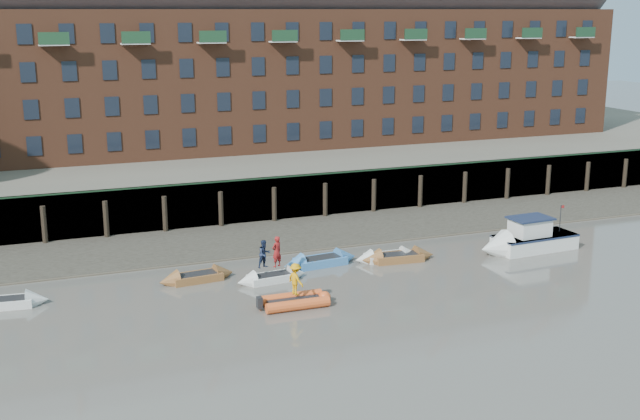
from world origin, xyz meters
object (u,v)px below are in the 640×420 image
rowboat_0 (3,303)px  person_rower_a (277,252)px  motor_launch (520,241)px  rowboat_3 (272,278)px  rowboat_4 (320,261)px  rowboat_6 (398,257)px  rowboat_5 (387,257)px  rib_tender (297,301)px  person_rib_crew (296,279)px  rowboat_2 (197,277)px  person_rower_b (264,254)px

rowboat_0 → person_rower_a: 14.85m
motor_launch → rowboat_3: bearing=-3.8°
rowboat_4 → rowboat_6: (4.80, -0.96, -0.01)m
motor_launch → rowboat_5: bearing=-12.5°
rowboat_6 → rib_tender: (-8.41, -5.07, 0.04)m
rowboat_5 → person_rib_crew: bearing=-144.3°
rowboat_0 → rowboat_2: 10.40m
rowboat_2 → person_rib_crew: size_ratio=2.66×
rowboat_3 → rowboat_5: rowboat_5 is taller
motor_launch → person_rower_b: bearing=-4.3°
person_rower_a → person_rower_b: bearing=-32.9°
rowboat_2 → person_rower_a: size_ratio=2.51×
rowboat_0 → rowboat_5: size_ratio=1.09×
person_rower_b → rowboat_4: bearing=4.6°
person_rower_a → rowboat_3: bearing=-14.9°
rowboat_0 → person_rower_a: (14.74, -1.03, 1.50)m
person_rower_a → person_rower_b: person_rower_a is taller
rowboat_2 → rowboat_5: bearing=-7.2°
rowboat_5 → person_rower_a: (-7.58, -1.20, 1.51)m
rowboat_5 → rib_tender: bearing=-143.7°
rowboat_0 → motor_launch: size_ratio=0.67×
rowboat_5 → rowboat_4: bearing=174.0°
rowboat_3 → rowboat_4: rowboat_4 is taller
rib_tender → person_rib_crew: (-0.04, 0.08, 1.18)m
rowboat_4 → rowboat_5: rowboat_4 is taller
rowboat_6 → person_rower_b: bearing=-170.3°
rowboat_6 → rib_tender: bearing=-143.8°
rib_tender → rowboat_2: bearing=125.8°
rowboat_4 → person_rib_crew: size_ratio=2.91×
rowboat_2 → rib_tender: 7.09m
rib_tender → person_rower_b: (-0.44, 4.36, 1.36)m
rib_tender → rowboat_3: bearing=91.6°
rowboat_0 → rowboat_4: 18.10m
person_rib_crew → rowboat_5: bearing=-74.2°
rowboat_4 → rowboat_3: bearing=-159.6°
rowboat_2 → rowboat_5: (11.94, -0.31, -0.01)m
rowboat_3 → person_rower_a: (0.34, 0.07, 1.51)m
person_rower_b → person_rib_crew: person_rower_b is taller
rowboat_4 → person_rower_b: bearing=-163.5°
rowboat_3 → rowboat_6: bearing=0.1°
rowboat_0 → person_rower_a: size_ratio=2.57×
rowboat_5 → rowboat_6: 0.69m
rib_tender → motor_launch: 17.14m
rowboat_3 → rowboat_4: bearing=20.6°
rowboat_6 → person_rower_b: (-8.85, -0.70, 1.40)m
rowboat_2 → rowboat_0: bearing=176.9°
rowboat_2 → rowboat_5: rowboat_2 is taller
rowboat_0 → motor_launch: motor_launch is taller
rowboat_4 → rowboat_5: (4.25, -0.55, -0.03)m
rib_tender → rowboat_4: bearing=59.7°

